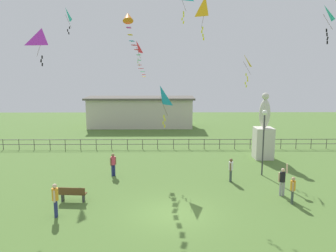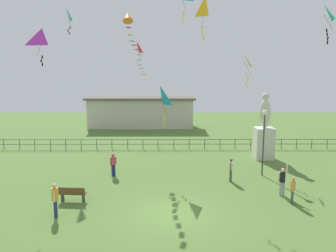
# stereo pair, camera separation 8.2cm
# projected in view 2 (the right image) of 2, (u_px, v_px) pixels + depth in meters

# --- Properties ---
(ground_plane) EXTENTS (80.00, 80.00, 0.00)m
(ground_plane) POSITION_uv_depth(u_px,v_px,m) (173.00, 214.00, 17.49)
(ground_plane) COLOR #517533
(statue_monument) EXTENTS (1.47, 1.47, 5.42)m
(statue_monument) POSITION_uv_depth(u_px,v_px,m) (264.00, 136.00, 27.82)
(statue_monument) COLOR beige
(statue_monument) RESTS_ON ground_plane
(lamppost) EXTENTS (0.36, 0.36, 4.58)m
(lamppost) POSITION_uv_depth(u_px,v_px,m) (264.00, 128.00, 23.18)
(lamppost) COLOR #38383D
(lamppost) RESTS_ON ground_plane
(park_bench) EXTENTS (1.53, 0.54, 0.85)m
(park_bench) POSITION_uv_depth(u_px,v_px,m) (72.00, 193.00, 19.02)
(park_bench) COLOR brown
(park_bench) RESTS_ON ground_plane
(person_0) EXTENTS (0.50, 0.33, 1.95)m
(person_0) POSITION_uv_depth(u_px,v_px,m) (282.00, 180.00, 19.79)
(person_0) COLOR #99999E
(person_0) RESTS_ON ground_plane
(person_1) EXTENTS (0.39, 0.34, 1.60)m
(person_1) POSITION_uv_depth(u_px,v_px,m) (113.00, 163.00, 23.42)
(person_1) COLOR navy
(person_1) RESTS_ON ground_plane
(person_2) EXTENTS (0.29, 0.44, 1.55)m
(person_2) POSITION_uv_depth(u_px,v_px,m) (231.00, 168.00, 22.27)
(person_2) COLOR #3F4C47
(person_2) RESTS_ON ground_plane
(person_3) EXTENTS (0.32, 0.52, 1.73)m
(person_3) POSITION_uv_depth(u_px,v_px,m) (55.00, 198.00, 16.99)
(person_3) COLOR navy
(person_3) RESTS_ON ground_plane
(person_4) EXTENTS (0.28, 0.44, 1.52)m
(person_4) POSITION_uv_depth(u_px,v_px,m) (293.00, 189.00, 18.62)
(person_4) COLOR #3F4C47
(person_4) RESTS_ON ground_plane
(kite_0) EXTENTS (0.81, 1.20, 2.06)m
(kite_0) POSITION_uv_depth(u_px,v_px,m) (66.00, 15.00, 27.28)
(kite_0) COLOR #19B2B2
(kite_1) EXTENTS (0.67, 0.86, 1.96)m
(kite_1) POSITION_uv_depth(u_px,v_px,m) (137.00, 48.00, 26.59)
(kite_1) COLOR red
(kite_2) EXTENTS (1.02, 1.02, 2.77)m
(kite_2) POSITION_uv_depth(u_px,v_px,m) (160.00, 98.00, 22.46)
(kite_2) COLOR #198CD1
(kite_3) EXTENTS (0.90, 0.90, 2.77)m
(kite_3) POSITION_uv_depth(u_px,v_px,m) (205.00, 9.00, 22.04)
(kite_3) COLOR yellow
(kite_4) EXTENTS (0.93, 0.82, 2.46)m
(kite_4) POSITION_uv_depth(u_px,v_px,m) (244.00, 63.00, 25.89)
(kite_4) COLOR yellow
(kite_5) EXTENTS (0.93, 0.94, 2.10)m
(kite_5) POSITION_uv_depth(u_px,v_px,m) (324.00, 15.00, 19.18)
(kite_5) COLOR #19B2B2
(kite_7) EXTENTS (1.26, 1.16, 2.17)m
(kite_7) POSITION_uv_depth(u_px,v_px,m) (42.00, 40.00, 20.66)
(kite_7) COLOR #B22DB2
(streamer_kite) EXTENTS (1.00, 7.04, 3.92)m
(streamer_kite) POSITION_uv_depth(u_px,v_px,m) (130.00, 26.00, 19.98)
(streamer_kite) COLOR orange
(waterfront_railing) EXTENTS (36.04, 0.06, 0.95)m
(waterfront_railing) POSITION_uv_depth(u_px,v_px,m) (166.00, 143.00, 31.18)
(waterfront_railing) COLOR #4C4742
(waterfront_railing) RESTS_ON ground_plane
(pavilion_building) EXTENTS (13.42, 4.38, 3.77)m
(pavilion_building) POSITION_uv_depth(u_px,v_px,m) (141.00, 112.00, 42.77)
(pavilion_building) COLOR beige
(pavilion_building) RESTS_ON ground_plane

